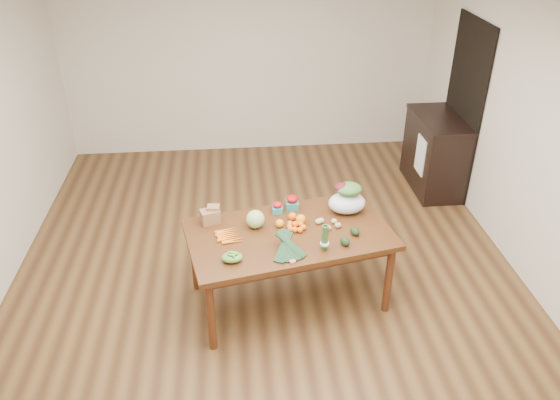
{
  "coord_description": "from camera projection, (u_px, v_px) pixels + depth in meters",
  "views": [
    {
      "loc": [
        -0.28,
        -4.32,
        3.41
      ],
      "look_at": [
        0.13,
        0.0,
        0.85
      ],
      "focal_mm": 35.0,
      "sensor_mm": 36.0,
      "label": 1
    }
  ],
  "objects": [
    {
      "name": "cabinet",
      "position": [
        435.0,
        153.0,
        6.78
      ],
      "size": [
        0.52,
        1.02,
        0.94
      ],
      "primitive_type": "cube",
      "color": "black",
      "rests_on": "floor"
    },
    {
      "name": "kale_bunch",
      "position": [
        289.0,
        248.0,
        4.43
      ],
      "size": [
        0.39,
        0.46,
        0.16
      ],
      "primitive_type": null,
      "rotation": [
        0.0,
        0.0,
        0.2
      ],
      "color": "black",
      "rests_on": "dining_table"
    },
    {
      "name": "orange_a",
      "position": [
        280.0,
        223.0,
        4.81
      ],
      "size": [
        0.08,
        0.08,
        0.08
      ],
      "primitive_type": "sphere",
      "color": "#FFA10F",
      "rests_on": "dining_table"
    },
    {
      "name": "avocado_a",
      "position": [
        345.0,
        241.0,
        4.58
      ],
      "size": [
        0.1,
        0.12,
        0.07
      ],
      "primitive_type": "ellipsoid",
      "rotation": [
        0.0,
        0.0,
        0.3
      ],
      "color": "black",
      "rests_on": "dining_table"
    },
    {
      "name": "strawberry_basket_a",
      "position": [
        277.0,
        208.0,
        5.02
      ],
      "size": [
        0.11,
        0.11,
        0.09
      ],
      "primitive_type": null,
      "rotation": [
        0.0,
        0.0,
        0.2
      ],
      "color": "red",
      "rests_on": "dining_table"
    },
    {
      "name": "room_walls",
      "position": [
        265.0,
        152.0,
        4.77
      ],
      "size": [
        5.02,
        6.02,
        2.7
      ],
      "color": "beige",
      "rests_on": "floor"
    },
    {
      "name": "doorway_dark",
      "position": [
        463.0,
        108.0,
        6.5
      ],
      "size": [
        0.02,
        1.0,
        2.1
      ],
      "primitive_type": "cube",
      "color": "black",
      "rests_on": "floor"
    },
    {
      "name": "dish_towel",
      "position": [
        420.0,
        155.0,
        6.54
      ],
      "size": [
        0.02,
        0.28,
        0.45
      ],
      "primitive_type": "cube",
      "color": "white",
      "rests_on": "cabinet"
    },
    {
      "name": "salad_bag",
      "position": [
        347.0,
        199.0,
        4.98
      ],
      "size": [
        0.39,
        0.32,
        0.27
      ],
      "primitive_type": null,
      "rotation": [
        0.0,
        0.0,
        0.2
      ],
      "color": "silver",
      "rests_on": "dining_table"
    },
    {
      "name": "floor",
      "position": [
        267.0,
        274.0,
        5.46
      ],
      "size": [
        6.0,
        6.0,
        0.0
      ],
      "primitive_type": "plane",
      "color": "brown",
      "rests_on": "ground"
    },
    {
      "name": "mandarin_cluster",
      "position": [
        295.0,
        225.0,
        4.78
      ],
      "size": [
        0.21,
        0.21,
        0.09
      ],
      "primitive_type": null,
      "rotation": [
        0.0,
        0.0,
        0.2
      ],
      "color": "orange",
      "rests_on": "dining_table"
    },
    {
      "name": "potato_a",
      "position": [
        321.0,
        221.0,
        4.88
      ],
      "size": [
        0.06,
        0.05,
        0.05
      ],
      "primitive_type": "ellipsoid",
      "color": "#D0C278",
      "rests_on": "dining_table"
    },
    {
      "name": "cabbage",
      "position": [
        255.0,
        219.0,
        4.79
      ],
      "size": [
        0.16,
        0.16,
        0.16
      ],
      "primitive_type": "sphere",
      "color": "#9DC672",
      "rests_on": "dining_table"
    },
    {
      "name": "potato_e",
      "position": [
        338.0,
        225.0,
        4.81
      ],
      "size": [
        0.06,
        0.05,
        0.05
      ],
      "primitive_type": "ellipsoid",
      "color": "tan",
      "rests_on": "dining_table"
    },
    {
      "name": "potato_b",
      "position": [
        328.0,
        228.0,
        4.78
      ],
      "size": [
        0.05,
        0.05,
        0.05
      ],
      "primitive_type": "ellipsoid",
      "color": "#D1C378",
      "rests_on": "dining_table"
    },
    {
      "name": "strawberry_basket_b",
      "position": [
        292.0,
        203.0,
        5.08
      ],
      "size": [
        0.14,
        0.14,
        0.11
      ],
      "primitive_type": null,
      "rotation": [
        0.0,
        0.0,
        0.2
      ],
      "color": "#AE0B0C",
      "rests_on": "dining_table"
    },
    {
      "name": "dining_table",
      "position": [
        289.0,
        266.0,
        4.95
      ],
      "size": [
        1.91,
        1.31,
        0.75
      ],
      "primitive_type": "cube",
      "rotation": [
        0.0,
        0.0,
        0.2
      ],
      "color": "#472610",
      "rests_on": "floor"
    },
    {
      "name": "snap_pea_bag",
      "position": [
        232.0,
        257.0,
        4.38
      ],
      "size": [
        0.17,
        0.13,
        0.08
      ],
      "primitive_type": "ellipsoid",
      "color": "#6EAD3A",
      "rests_on": "dining_table"
    },
    {
      "name": "orange_b",
      "position": [
        292.0,
        216.0,
        4.91
      ],
      "size": [
        0.08,
        0.08,
        0.08
      ],
      "primitive_type": "sphere",
      "color": "#F1570E",
      "rests_on": "dining_table"
    },
    {
      "name": "carrots",
      "position": [
        229.0,
        236.0,
        4.69
      ],
      "size": [
        0.26,
        0.28,
        0.03
      ],
      "primitive_type": null,
      "rotation": [
        0.0,
        0.0,
        0.2
      ],
      "color": "orange",
      "rests_on": "dining_table"
    },
    {
      "name": "asparagus_bundle",
      "position": [
        325.0,
        237.0,
        4.47
      ],
      "size": [
        0.1,
        0.13,
        0.26
      ],
      "primitive_type": null,
      "rotation": [
        0.15,
        0.0,
        0.2
      ],
      "color": "#427D39",
      "rests_on": "dining_table"
    },
    {
      "name": "avocado_b",
      "position": [
        355.0,
        231.0,
        4.71
      ],
      "size": [
        0.1,
        0.12,
        0.07
      ],
      "primitive_type": "ellipsoid",
      "rotation": [
        0.0,
        0.0,
        0.3
      ],
      "color": "black",
      "rests_on": "dining_table"
    },
    {
      "name": "potato_d",
      "position": [
        318.0,
        221.0,
        4.86
      ],
      "size": [
        0.06,
        0.05,
        0.05
      ],
      "primitive_type": "ellipsoid",
      "color": "tan",
      "rests_on": "dining_table"
    },
    {
      "name": "paper_bag",
      "position": [
        210.0,
        215.0,
        4.86
      ],
      "size": [
        0.25,
        0.22,
        0.15
      ],
      "primitive_type": null,
      "rotation": [
        0.0,
        0.0,
        0.2
      ],
      "color": "olive",
      "rests_on": "dining_table"
    },
    {
      "name": "potato_c",
      "position": [
        334.0,
        221.0,
        4.87
      ],
      "size": [
        0.06,
        0.05,
        0.05
      ],
      "primitive_type": "ellipsoid",
      "color": "#D1BF78",
      "rests_on": "dining_table"
    },
    {
      "name": "orange_c",
      "position": [
        301.0,
        219.0,
        4.86
      ],
      "size": [
        0.09,
        0.09,
        0.09
      ],
      "primitive_type": "sphere",
      "color": "orange",
      "rests_on": "dining_table"
    }
  ]
}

